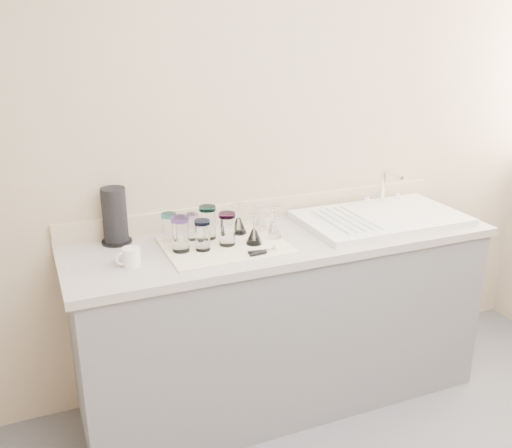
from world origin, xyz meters
name	(u,v)px	position (x,y,z in m)	size (l,w,h in m)	color
room_envelope	(488,150)	(0.00, 0.00, 1.56)	(3.54, 3.50, 2.52)	#515156
counter_unit	(282,319)	(0.00, 1.20, 0.45)	(2.06, 0.62, 0.90)	slate
sink_unit	(381,218)	(0.55, 1.20, 0.92)	(0.82, 0.50, 0.22)	white
dish_towel	(225,245)	(-0.30, 1.19, 0.90)	(0.55, 0.42, 0.01)	white
tumbler_teal	(169,227)	(-0.52, 1.33, 0.98)	(0.07, 0.07, 0.13)	white
tumbler_cyan	(192,226)	(-0.42, 1.31, 0.97)	(0.06, 0.06, 0.12)	white
tumbler_purple	(208,222)	(-0.35, 1.29, 0.99)	(0.08, 0.08, 0.16)	white
tumbler_magenta	(180,234)	(-0.51, 1.19, 0.99)	(0.08, 0.08, 0.16)	white
tumbler_blue	(203,235)	(-0.41, 1.16, 0.98)	(0.07, 0.07, 0.14)	white
tumbler_lavender	(227,229)	(-0.29, 1.18, 0.99)	(0.08, 0.08, 0.15)	white
goblet_back_left	(239,224)	(-0.19, 1.30, 0.96)	(0.08, 0.08, 0.14)	white
goblet_back_right	(261,221)	(-0.07, 1.31, 0.95)	(0.07, 0.07, 0.13)	white
goblet_front_left	(254,234)	(-0.18, 1.14, 0.95)	(0.08, 0.08, 0.13)	white
goblet_front_right	(273,228)	(-0.06, 1.19, 0.96)	(0.08, 0.08, 0.14)	white
can_opener	(263,252)	(-0.19, 1.02, 0.92)	(0.13, 0.05, 0.02)	silver
white_mug	(131,257)	(-0.74, 1.13, 0.94)	(0.11, 0.09, 0.08)	silver
paper_towel_roll	(115,216)	(-0.75, 1.42, 1.03)	(0.14, 0.14, 0.26)	black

